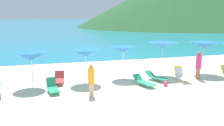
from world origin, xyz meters
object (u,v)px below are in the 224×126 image
Objects in this scene: umbrella_6 at (204,45)px; lounge_chair_6 at (157,77)px; umbrella_4 at (123,49)px; beachgoer_1 at (198,65)px; umbrella_2 at (31,56)px; umbrella_3 at (85,53)px; lounge_chair_2 at (179,72)px; lounge_chair_8 at (53,87)px; lounge_chair_5 at (59,79)px; beach_ball at (166,84)px; beachgoer_0 at (91,79)px; lounge_chair_0 at (144,82)px; umbrella_5 at (163,45)px; lounge_chair_4 at (182,76)px.

lounge_chair_6 is (-4.11, -0.93, -1.81)m from umbrella_6.
umbrella_4 reaches higher than beachgoer_1.
umbrella_2 reaches higher than lounge_chair_6.
lounge_chair_2 is at bearing 1.01° from umbrella_3.
umbrella_6 reaches higher than lounge_chair_8.
umbrella_2 is 1.12× the size of beachgoer_1.
lounge_chair_5 is 1.75m from lounge_chair_8.
beachgoer_1 is 6.18× the size of beach_ball.
beachgoer_0 is (-2.76, -3.03, -1.07)m from umbrella_4.
beach_ball is (-4.10, -2.11, -1.93)m from umbrella_6.
beach_ball is (4.52, -2.00, -1.77)m from umbrella_3.
lounge_chair_5 is at bearing 140.23° from lounge_chair_0.
lounge_chair_6 is 1.03× the size of beachgoer_0.
lounge_chair_6 is (1.23, 0.75, 0.02)m from lounge_chair_0.
umbrella_5 reaches higher than beachgoer_1.
beach_ball is at bearing -14.16° from lounge_chair_8.
lounge_chair_2 is at bearing 125.84° from beachgoer_1.
umbrella_3 is at bearing 156.13° from beach_ball.
lounge_chair_4 is at bearing -12.25° from lounge_chair_0.
umbrella_3 is at bearing 24.93° from lounge_chair_8.
lounge_chair_4 is 4.97× the size of beach_ball.
lounge_chair_5 is 6.59m from beach_ball.
lounge_chair_6 is 6.59m from lounge_chair_8.
beachgoer_0 reaches higher than lounge_chair_0.
umbrella_5 is at bearing 67.73° from beach_ball.
lounge_chair_2 is at bearing 43.58° from beach_ball.
umbrella_6 is 10.42m from lounge_chair_5.
umbrella_4 is at bearing 170.06° from beachgoer_1.
umbrella_5 is 1.38× the size of beachgoer_0.
beachgoer_0 is (-5.63, -2.98, -1.27)m from umbrella_5.
umbrella_4 reaches higher than beach_ball.
beach_ball is (7.68, -1.95, -1.70)m from umbrella_2.
umbrella_5 is at bearing 28.52° from lounge_chair_6.
umbrella_3 is at bearing 146.67° from lounge_chair_6.
lounge_chair_2 is 3.08m from beach_ball.
umbrella_6 is at bearing 27.19° from beach_ball.
lounge_chair_4 is (-2.50, -1.38, -1.77)m from umbrella_6.
umbrella_4 is 1.51× the size of lounge_chair_8.
umbrella_6 is at bearing -6.12° from umbrella_5.
umbrella_4 is at bearing -11.58° from beachgoer_0.
umbrella_2 is at bearing 121.45° from lounge_chair_8.
umbrella_4 reaches higher than umbrella_2.
beachgoer_0 is 0.92× the size of beachgoer_1.
lounge_chair_0 is at bearing -13.02° from lounge_chair_5.
umbrella_5 is 1.02× the size of umbrella_6.
umbrella_2 is 9.49m from lounge_chair_4.
lounge_chair_4 is (6.13, -1.27, -1.60)m from umbrella_3.
umbrella_3 is 4.01m from lounge_chair_0.
beachgoer_0 is (-8.73, -2.65, -1.18)m from umbrella_6.
lounge_chair_5 is at bearing 178.71° from umbrella_6.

